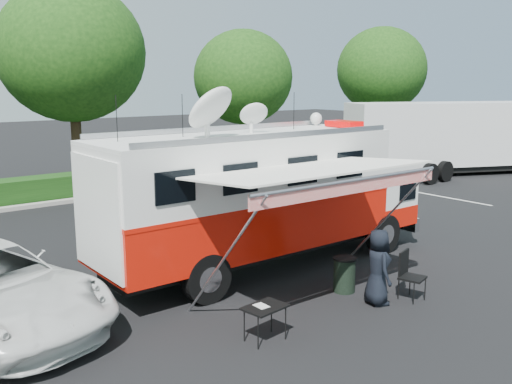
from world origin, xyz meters
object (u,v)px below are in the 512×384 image
folding_table (265,308)px  semi_trailer (459,136)px  command_truck (266,195)px  trash_bin (344,274)px

folding_table → semi_trailer: (20.36, 9.00, 1.31)m
command_truck → semi_trailer: 18.51m
folding_table → trash_bin: 3.15m
command_truck → trash_bin: (0.29, -2.52, -1.51)m
command_truck → folding_table: size_ratio=10.78×
command_truck → trash_bin: command_truck is taller
command_truck → semi_trailer: size_ratio=0.78×
semi_trailer → trash_bin: bearing=-154.8°
semi_trailer → folding_table: bearing=-156.1°
folding_table → semi_trailer: bearing=23.9°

